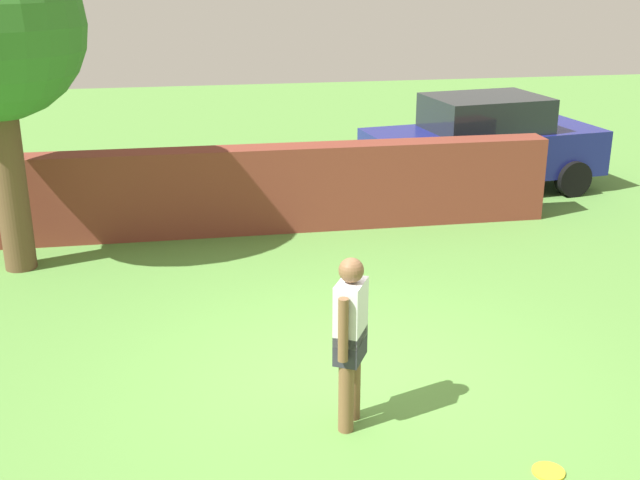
% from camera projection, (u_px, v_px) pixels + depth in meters
% --- Properties ---
extents(ground_plane, '(40.00, 40.00, 0.00)m').
position_uv_depth(ground_plane, '(354.00, 375.00, 8.17)').
color(ground_plane, '#568C3D').
extents(brick_wall, '(11.18, 0.50, 1.32)m').
position_uv_depth(brick_wall, '(192.00, 193.00, 12.13)').
color(brick_wall, brown).
rests_on(brick_wall, ground).
extents(person, '(0.36, 0.49, 1.62)m').
position_uv_depth(person, '(350.00, 335.00, 7.03)').
color(person, brown).
rests_on(person, ground).
extents(car, '(4.40, 2.38, 1.72)m').
position_uv_depth(car, '(483.00, 144.00, 14.39)').
color(car, navy).
rests_on(car, ground).
extents(frisbee_yellow, '(0.27, 0.27, 0.02)m').
position_uv_depth(frisbee_yellow, '(548.00, 472.00, 6.63)').
color(frisbee_yellow, yellow).
rests_on(frisbee_yellow, ground).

